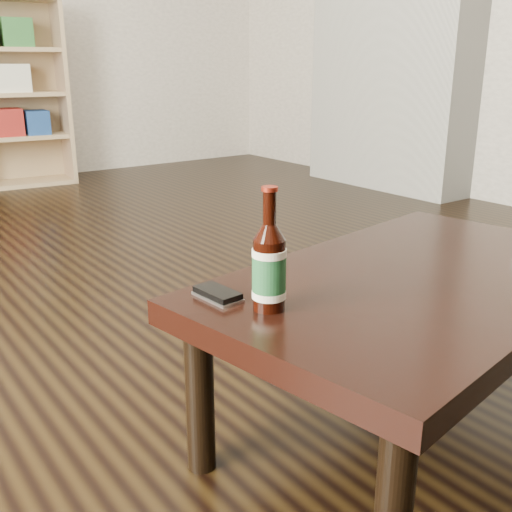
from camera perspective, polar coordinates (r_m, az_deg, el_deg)
floor at (r=1.98m, az=-8.27°, el=-7.00°), size 5.00×6.00×0.01m
bookshelf at (r=4.52m, az=-22.17°, el=14.42°), size 0.69×0.37×1.24m
coffee_table at (r=1.38m, az=15.10°, el=-3.55°), size 1.10×0.75×0.38m
beer_bottle at (r=1.10m, az=1.26°, el=-1.10°), size 0.07×0.07×0.23m
phone at (r=1.17m, az=-3.68°, el=-3.67°), size 0.06×0.11×0.02m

